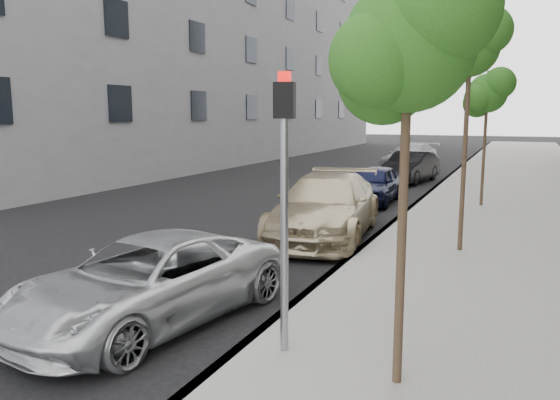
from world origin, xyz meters
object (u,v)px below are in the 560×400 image
Objects in this scene: tree_mid at (471,48)px; minivan at (149,281)px; sedan_blue at (373,184)px; sedan_black at (410,167)px; tree_near at (411,45)px; tree_far at (488,93)px; sedan_rear at (411,157)px; signal_pole at (284,182)px; suv at (326,206)px.

tree_mid reaches higher than minivan.
sedan_black is (0.08, 6.40, 0.05)m from sedan_blue.
tree_near is 0.88× the size of tree_mid.
tree_far is 0.86× the size of sedan_rear.
signal_pole reaches higher than sedan_rear.
signal_pole is 12.86m from sedan_blue.
tree_near is at bearing -90.00° from tree_far.
suv reaches higher than sedan_blue.
sedan_black is at bearing 119.33° from tree_far.
signal_pole is 0.75× the size of minivan.
tree_mid is 0.99× the size of sedan_rear.
signal_pole is at bearing -81.91° from sedan_blue.
suv is 5.75m from sedan_blue.
tree_near reaches higher than signal_pole.
sedan_blue is at bearing 105.61° from tree_near.
sedan_black reaches higher than minivan.
suv is at bearing -88.75° from sedan_blue.
minivan is (-3.84, -5.87, -3.78)m from tree_mid.
sedan_rear reaches higher than sedan_black.
tree_mid is 4.96m from suv.
tree_far is 12.92m from sedan_rear.
tree_near reaches higher than sedan_blue.
sedan_blue is 6.40m from sedan_black.
sedan_blue is at bearing 87.93° from signal_pole.
tree_near is 1.04× the size of sedan_black.
sedan_black is (-0.18, 12.15, -0.08)m from suv.
tree_near is at bearing 0.26° from minivan.
sedan_black is at bearing 83.92° from suv.
tree_near is at bearing -20.88° from signal_pole.
signal_pole reaches higher than suv.
minivan is at bearing -123.21° from tree_mid.
tree_far is at bearing -61.50° from sedan_rear.
tree_mid is 1.16× the size of tree_far.
minivan is at bearing -107.26° from tree_far.
sedan_blue is at bearing 119.52° from tree_mid.
signal_pole is 7.24m from suv.
tree_near is 0.87× the size of sedan_rear.
sedan_blue is at bearing 98.40° from minivan.
tree_far is at bearing 82.34° from minivan.
sedan_rear is at bearing 103.89° from tree_mid.
sedan_black is at bearing -72.15° from sedan_rear.
sedan_black is (-3.50, 12.74, -3.71)m from tree_mid.
suv reaches higher than sedan_black.
suv is 17.69m from sedan_rear.
sedan_black is (-3.50, 6.24, -3.02)m from tree_far.
tree_mid is 19.14m from sedan_rear.
tree_mid is 6.78m from signal_pole.
minivan is at bearing -101.48° from suv.
sedan_rear is (-4.51, 24.74, -3.01)m from tree_near.
tree_near is at bearing -72.19° from sedan_rear.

